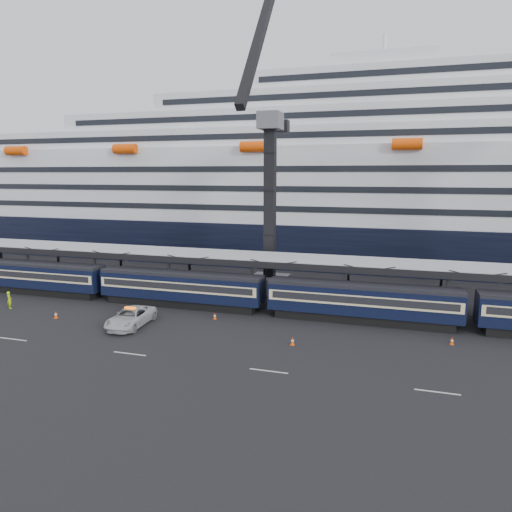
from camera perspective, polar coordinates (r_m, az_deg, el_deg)
The scene contains 11 objects.
ground at distance 38.88m, azimuth 24.21°, elevation -13.06°, with size 260.00×260.00×0.00m, color black.
train at distance 47.21m, azimuth 17.20°, elevation -5.69°, with size 133.05×3.00×4.05m.
canopy at distance 50.73m, azimuth 22.60°, elevation -1.39°, with size 130.00×6.25×5.53m.
cruise_ship at distance 81.65m, azimuth 19.87°, elevation 7.94°, with size 214.09×28.84×34.00m.
crane_dark_near at distance 56.00m, azimuth 1.65°, elevation 7.32°, with size 4.50×17.75×35.08m.
pickup_truck at distance 46.85m, azimuth -15.40°, elevation -7.40°, with size 2.93×6.36×1.77m, color #B7BABE.
worker at distance 57.80m, azimuth -28.46°, elevation -4.85°, with size 0.71×0.46×1.94m, color #B5E50C.
traffic_cone_a at distance 52.02m, azimuth -23.75°, elevation -6.73°, with size 0.38×0.38×0.76m.
traffic_cone_b at distance 47.59m, azimuth -5.17°, elevation -7.48°, with size 0.34×0.34×0.67m.
traffic_cone_c at distance 40.72m, azimuth 4.59°, elevation -10.54°, with size 0.37×0.37×0.73m.
traffic_cone_d at distance 44.19m, azimuth 23.30°, elevation -9.71°, with size 0.34×0.34×0.69m.
Camera 1 is at (-5.73, -35.49, 14.80)m, focal length 32.00 mm.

